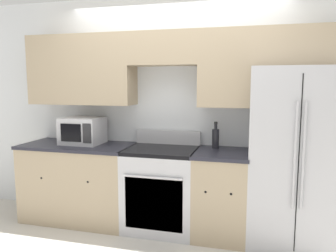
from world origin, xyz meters
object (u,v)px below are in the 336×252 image
(oven_range, at_px, (162,188))
(bottle, at_px, (216,138))
(microwave, at_px, (83,131))
(refrigerator, at_px, (294,157))

(oven_range, height_order, bottle, bottle)
(oven_range, height_order, microwave, microwave)
(refrigerator, relative_size, microwave, 3.89)
(bottle, bearing_deg, refrigerator, -9.30)
(refrigerator, relative_size, bottle, 6.08)
(oven_range, bearing_deg, bottle, 17.12)
(oven_range, distance_m, microwave, 1.15)
(bottle, bearing_deg, microwave, -175.52)
(oven_range, relative_size, microwave, 2.35)
(refrigerator, xyz_separation_m, bottle, (-0.79, 0.13, 0.14))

